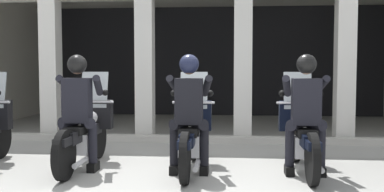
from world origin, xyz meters
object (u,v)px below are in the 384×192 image
police_officer_center (189,103)px  police_officer_right (306,104)px  police_officer_left (78,102)px  motorcycle_right (302,134)px  motorcycle_left (86,132)px  motorcycle_center (191,133)px

police_officer_center → police_officer_right: same height
police_officer_left → motorcycle_right: police_officer_left is taller
police_officer_left → motorcycle_right: (3.04, 0.31, -0.44)m
motorcycle_left → police_officer_center: bearing=-7.7°
police_officer_center → police_officer_right: size_ratio=1.00×
police_officer_left → police_officer_right: same height
motorcycle_left → police_officer_right: 3.08m
motorcycle_center → police_officer_right: bearing=-6.2°
motorcycle_center → police_officer_right: police_officer_right is taller
motorcycle_right → police_officer_right: police_officer_right is taller
police_officer_left → motorcycle_center: (1.52, 0.25, -0.44)m
motorcycle_center → police_officer_center: (-0.00, -0.28, 0.44)m
motorcycle_center → police_officer_left: bearing=-168.4°
motorcycle_left → police_officer_center: (1.52, -0.31, 0.44)m
police_officer_center → motorcycle_right: 1.62m
motorcycle_right → police_officer_right: (-0.00, -0.28, 0.44)m
motorcycle_left → motorcycle_center: 1.52m
motorcycle_left → police_officer_center: 1.61m
motorcycle_center → police_officer_right: 1.59m
police_officer_center → police_officer_right: bearing=4.4°
motorcycle_right → motorcycle_center: bearing=179.5°
police_officer_left → police_officer_right: (3.03, 0.03, 0.00)m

